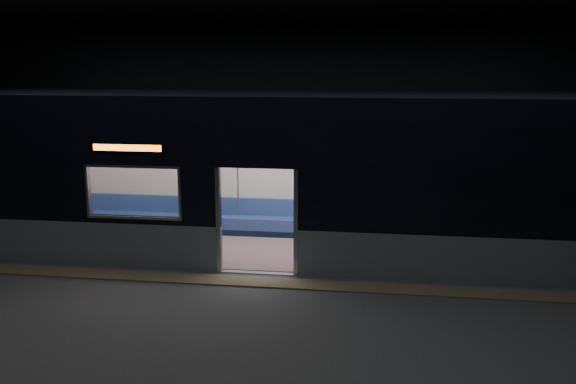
# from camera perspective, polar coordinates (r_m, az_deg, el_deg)

# --- Properties ---
(station_floor) EXTENTS (24.00, 14.00, 0.01)m
(station_floor) POSITION_cam_1_polar(r_m,az_deg,el_deg) (10.80, -3.94, -9.49)
(station_floor) COLOR #47494C
(station_floor) RESTS_ON ground
(station_envelope) EXTENTS (24.00, 14.00, 5.00)m
(station_envelope) POSITION_cam_1_polar(r_m,az_deg,el_deg) (10.06, -4.24, 10.35)
(station_envelope) COLOR black
(station_envelope) RESTS_ON station_floor
(tactile_strip) EXTENTS (22.80, 0.50, 0.03)m
(tactile_strip) POSITION_cam_1_polar(r_m,az_deg,el_deg) (11.30, -3.35, -8.40)
(tactile_strip) COLOR #8C7F59
(tactile_strip) RESTS_ON station_floor
(metro_car) EXTENTS (18.00, 3.04, 3.35)m
(metro_car) POSITION_cam_1_polar(r_m,az_deg,el_deg) (12.73, -1.68, 2.47)
(metro_car) COLOR gray
(metro_car) RESTS_ON station_floor
(passenger) EXTENTS (0.41, 0.67, 1.32)m
(passenger) POSITION_cam_1_polar(r_m,az_deg,el_deg) (14.31, -8.27, -0.94)
(passenger) COLOR black
(passenger) RESTS_ON metro_car
(handbag) EXTENTS (0.32, 0.28, 0.14)m
(handbag) POSITION_cam_1_polar(r_m,az_deg,el_deg) (14.15, -8.61, -1.55)
(handbag) COLOR black
(handbag) RESTS_ON passenger
(transit_map) EXTENTS (1.02, 0.03, 0.66)m
(transit_map) POSITION_cam_1_polar(r_m,az_deg,el_deg) (13.93, 4.46, 1.74)
(transit_map) COLOR white
(transit_map) RESTS_ON metro_car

